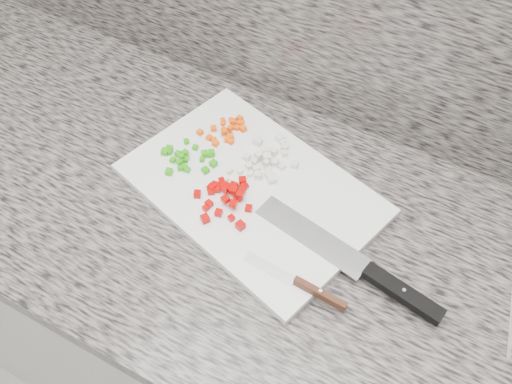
# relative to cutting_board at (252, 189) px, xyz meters

# --- Properties ---
(cabinet) EXTENTS (3.92, 0.62, 0.86)m
(cabinet) POSITION_rel_cutting_board_xyz_m (0.06, -0.05, -0.48)
(cabinet) COLOR silver
(cabinet) RESTS_ON ground
(countertop) EXTENTS (3.96, 0.64, 0.04)m
(countertop) POSITION_rel_cutting_board_xyz_m (0.06, -0.05, -0.03)
(countertop) COLOR #605B55
(countertop) RESTS_ON cabinet
(cutting_board) EXTENTS (0.50, 0.40, 0.01)m
(cutting_board) POSITION_rel_cutting_board_xyz_m (0.00, 0.00, 0.00)
(cutting_board) COLOR silver
(cutting_board) RESTS_ON countertop
(carrot_pile) EXTENTS (0.08, 0.09, 0.02)m
(carrot_pile) POSITION_rel_cutting_board_xyz_m (-0.11, 0.09, 0.01)
(carrot_pile) COLOR #F25005
(carrot_pile) RESTS_ON cutting_board
(onion_pile) EXTENTS (0.10, 0.12, 0.02)m
(onion_pile) POSITION_rel_cutting_board_xyz_m (-0.00, 0.07, 0.01)
(onion_pile) COLOR beige
(onion_pile) RESTS_ON cutting_board
(green_pepper_pile) EXTENTS (0.11, 0.09, 0.02)m
(green_pepper_pile) POSITION_rel_cutting_board_xyz_m (-0.13, -0.00, 0.01)
(green_pepper_pile) COLOR #29980D
(green_pepper_pile) RESTS_ON cutting_board
(red_pepper_pile) EXTENTS (0.12, 0.12, 0.02)m
(red_pepper_pile) POSITION_rel_cutting_board_xyz_m (-0.03, -0.04, 0.02)
(red_pepper_pile) COLOR #AF0402
(red_pepper_pile) RESTS_ON cutting_board
(garlic_pile) EXTENTS (0.05, 0.05, 0.01)m
(garlic_pile) POSITION_rel_cutting_board_xyz_m (-0.03, 0.00, 0.01)
(garlic_pile) COLOR beige
(garlic_pile) RESTS_ON cutting_board
(chef_knife) EXTENTS (0.35, 0.10, 0.02)m
(chef_knife) POSITION_rel_cutting_board_xyz_m (0.25, -0.07, 0.01)
(chef_knife) COLOR silver
(chef_knife) RESTS_ON cutting_board
(paring_knife) EXTENTS (0.18, 0.03, 0.02)m
(paring_knife) POSITION_rel_cutting_board_xyz_m (0.17, -0.14, 0.01)
(paring_knife) COLOR silver
(paring_knife) RESTS_ON cutting_board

